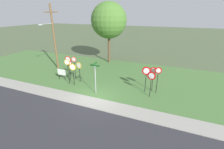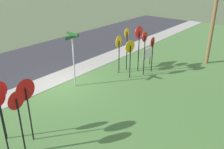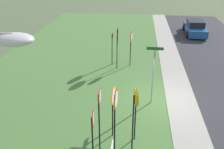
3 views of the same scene
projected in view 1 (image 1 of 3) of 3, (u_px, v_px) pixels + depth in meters
The scene contains 18 objects.
ground_plane at pixel (95, 98), 14.46m from camera, with size 160.00×160.00×0.00m, color #4C5B3D.
road_asphalt at pixel (61, 133), 10.34m from camera, with size 44.00×6.40×0.01m, color #2D2D33.
sidewalk_strip at pixel (91, 102), 13.77m from camera, with size 44.00×1.60×0.06m, color #99968C.
grass_median at pixel (118, 75), 19.61m from camera, with size 44.00×12.00×0.04m, color #477038.
stop_sign_near_left at pixel (68, 63), 17.21m from camera, with size 0.76×0.11×2.91m.
stop_sign_near_right at pixel (79, 68), 17.13m from camera, with size 0.73×0.15×2.32m.
stop_sign_far_left at pixel (74, 63), 17.71m from camera, with size 0.61×0.10×2.73m.
stop_sign_far_center at pixel (73, 70), 16.35m from camera, with size 0.73×0.14×2.41m.
stop_sign_far_right at pixel (70, 65), 18.20m from camera, with size 0.61×0.12×2.26m.
stop_sign_center_tall at pixel (67, 67), 16.59m from camera, with size 0.60×0.13×2.76m.
yield_sign_near_left at pixel (151, 78), 13.97m from camera, with size 0.77×0.15×2.48m.
yield_sign_near_right at pixel (153, 74), 15.08m from camera, with size 0.66×0.13×2.48m.
yield_sign_far_left at pixel (146, 73), 14.91m from camera, with size 0.83×0.13×2.58m.
yield_sign_far_right at pixel (158, 74), 14.62m from camera, with size 0.64×0.14×2.64m.
street_name_post at pixel (95, 76), 14.60m from camera, with size 0.96×0.82×3.07m.
utility_pole at pixel (53, 36), 20.27m from camera, with size 2.10×2.38×8.30m.
notice_board at pixel (62, 73), 18.11m from camera, with size 1.10×0.06×1.25m.
oak_tree_left at pixel (109, 20), 22.56m from camera, with size 5.11×5.11×8.75m.
Camera 1 is at (6.25, -11.10, 7.36)m, focal length 25.33 mm.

